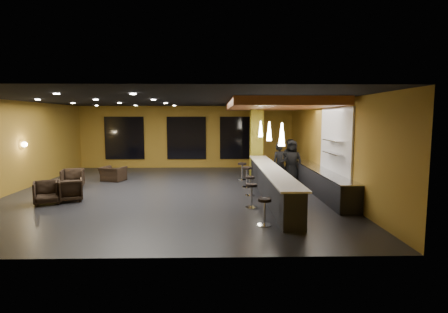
{
  "coord_description": "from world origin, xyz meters",
  "views": [
    {
      "loc": [
        1.7,
        -13.38,
        2.85
      ],
      "look_at": [
        2.0,
        0.5,
        1.3
      ],
      "focal_mm": 28.0,
      "sensor_mm": 36.0,
      "label": 1
    }
  ],
  "objects_px": {
    "armchair_d": "(113,174)",
    "bar_stool_0": "(265,208)",
    "pendant_0": "(282,134)",
    "armchair_c": "(73,178)",
    "prep_counter": "(321,182)",
    "armchair_a": "(47,192)",
    "pendant_1": "(269,131)",
    "bar_stool_2": "(250,183)",
    "bar_stool_1": "(251,193)",
    "bar_stool_4": "(242,169)",
    "bar_counter": "(271,183)",
    "staff_b": "(291,159)",
    "staff_a": "(280,164)",
    "pendant_2": "(261,129)",
    "armchair_b": "(70,190)",
    "bar_stool_3": "(247,174)",
    "staff_c": "(292,161)",
    "column": "(256,140)"
  },
  "relations": [
    {
      "from": "armchair_d",
      "to": "bar_stool_0",
      "type": "height_order",
      "value": "bar_stool_0"
    },
    {
      "from": "pendant_0",
      "to": "armchair_c",
      "type": "height_order",
      "value": "pendant_0"
    },
    {
      "from": "prep_counter",
      "to": "armchair_a",
      "type": "xyz_separation_m",
      "value": [
        -9.57,
        -1.39,
        -0.05
      ]
    },
    {
      "from": "pendant_1",
      "to": "bar_stool_2",
      "type": "height_order",
      "value": "pendant_1"
    },
    {
      "from": "bar_stool_1",
      "to": "bar_stool_4",
      "type": "relative_size",
      "value": 0.97
    },
    {
      "from": "bar_counter",
      "to": "prep_counter",
      "type": "distance_m",
      "value": 2.06
    },
    {
      "from": "pendant_0",
      "to": "staff_b",
      "type": "relative_size",
      "value": 0.38
    },
    {
      "from": "bar_stool_1",
      "to": "bar_stool_4",
      "type": "bearing_deg",
      "value": 89.15
    },
    {
      "from": "pendant_1",
      "to": "staff_b",
      "type": "relative_size",
      "value": 0.38
    },
    {
      "from": "staff_b",
      "to": "bar_stool_2",
      "type": "xyz_separation_m",
      "value": [
        -2.22,
        -3.39,
        -0.47
      ]
    },
    {
      "from": "bar_stool_1",
      "to": "armchair_d",
      "type": "bearing_deg",
      "value": 139.84
    },
    {
      "from": "prep_counter",
      "to": "staff_a",
      "type": "xyz_separation_m",
      "value": [
        -1.25,
        1.81,
        0.46
      ]
    },
    {
      "from": "pendant_2",
      "to": "armchair_b",
      "type": "distance_m",
      "value": 8.07
    },
    {
      "from": "bar_counter",
      "to": "prep_counter",
      "type": "bearing_deg",
      "value": 14.04
    },
    {
      "from": "bar_stool_1",
      "to": "bar_stool_3",
      "type": "bearing_deg",
      "value": 87.51
    },
    {
      "from": "armchair_a",
      "to": "bar_stool_3",
      "type": "xyz_separation_m",
      "value": [
        6.86,
        2.55,
        0.16
      ]
    },
    {
      "from": "bar_stool_1",
      "to": "prep_counter",
      "type": "bearing_deg",
      "value": 36.16
    },
    {
      "from": "prep_counter",
      "to": "staff_b",
      "type": "bearing_deg",
      "value": 99.49
    },
    {
      "from": "prep_counter",
      "to": "bar_stool_2",
      "type": "relative_size",
      "value": 8.39
    },
    {
      "from": "staff_c",
      "to": "bar_stool_2",
      "type": "relative_size",
      "value": 2.61
    },
    {
      "from": "armchair_b",
      "to": "bar_stool_4",
      "type": "distance_m",
      "value": 7.32
    },
    {
      "from": "pendant_2",
      "to": "bar_stool_2",
      "type": "bearing_deg",
      "value": -104.4
    },
    {
      "from": "staff_c",
      "to": "bar_stool_1",
      "type": "relative_size",
      "value": 2.4
    },
    {
      "from": "staff_c",
      "to": "armchair_c",
      "type": "bearing_deg",
      "value": -158.49
    },
    {
      "from": "pendant_2",
      "to": "staff_a",
      "type": "xyz_separation_m",
      "value": [
        0.75,
        -0.69,
        -1.46
      ]
    },
    {
      "from": "column",
      "to": "bar_stool_1",
      "type": "xyz_separation_m",
      "value": [
        -0.85,
        -6.18,
        -1.25
      ]
    },
    {
      "from": "pendant_1",
      "to": "bar_stool_4",
      "type": "height_order",
      "value": "pendant_1"
    },
    {
      "from": "prep_counter",
      "to": "pendant_1",
      "type": "relative_size",
      "value": 8.57
    },
    {
      "from": "armchair_c",
      "to": "bar_stool_1",
      "type": "height_order",
      "value": "armchair_c"
    },
    {
      "from": "armchair_a",
      "to": "staff_a",
      "type": "bearing_deg",
      "value": -3.72
    },
    {
      "from": "bar_stool_3",
      "to": "pendant_0",
      "type": "bearing_deg",
      "value": -79.0
    },
    {
      "from": "pendant_0",
      "to": "staff_b",
      "type": "distance_m",
      "value": 5.91
    },
    {
      "from": "pendant_0",
      "to": "staff_c",
      "type": "xyz_separation_m",
      "value": [
        1.37,
        4.82,
        -1.42
      ]
    },
    {
      "from": "column",
      "to": "prep_counter",
      "type": "bearing_deg",
      "value": -64.0
    },
    {
      "from": "armchair_d",
      "to": "armchair_c",
      "type": "bearing_deg",
      "value": 71.14
    },
    {
      "from": "pendant_2",
      "to": "bar_stool_2",
      "type": "xyz_separation_m",
      "value": [
        -0.73,
        -2.85,
        -1.89
      ]
    },
    {
      "from": "armchair_a",
      "to": "bar_stool_0",
      "type": "xyz_separation_m",
      "value": [
        6.88,
        -2.51,
        0.09
      ]
    },
    {
      "from": "staff_a",
      "to": "bar_stool_2",
      "type": "relative_size",
      "value": 2.49
    },
    {
      "from": "pendant_1",
      "to": "bar_stool_2",
      "type": "xyz_separation_m",
      "value": [
        -0.73,
        -0.35,
        -1.89
      ]
    },
    {
      "from": "bar_counter",
      "to": "bar_stool_0",
      "type": "relative_size",
      "value": 10.92
    },
    {
      "from": "bar_counter",
      "to": "staff_b",
      "type": "distance_m",
      "value": 3.86
    },
    {
      "from": "armchair_c",
      "to": "bar_stool_2",
      "type": "bearing_deg",
      "value": -27.46
    },
    {
      "from": "staff_b",
      "to": "armchair_d",
      "type": "xyz_separation_m",
      "value": [
        -8.12,
        -0.25,
        -0.61
      ]
    },
    {
      "from": "staff_c",
      "to": "bar_stool_4",
      "type": "xyz_separation_m",
      "value": [
        -2.15,
        0.53,
        -0.42
      ]
    },
    {
      "from": "bar_stool_1",
      "to": "bar_stool_2",
      "type": "height_order",
      "value": "bar_stool_1"
    },
    {
      "from": "column",
      "to": "pendant_0",
      "type": "distance_m",
      "value": 6.63
    },
    {
      "from": "bar_counter",
      "to": "pendant_1",
      "type": "height_order",
      "value": "pendant_1"
    },
    {
      "from": "armchair_a",
      "to": "bar_stool_4",
      "type": "distance_m",
      "value": 8.01
    },
    {
      "from": "pendant_1",
      "to": "armchair_a",
      "type": "distance_m",
      "value": 7.94
    },
    {
      "from": "column",
      "to": "bar_stool_0",
      "type": "relative_size",
      "value": 4.78
    }
  ]
}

